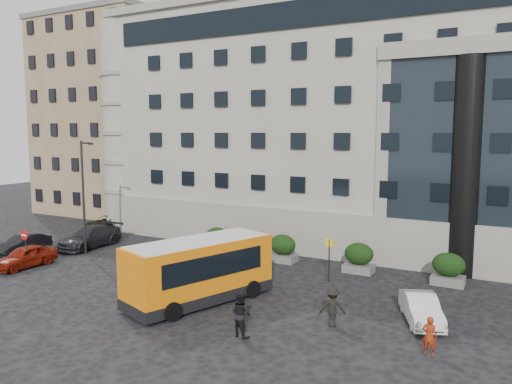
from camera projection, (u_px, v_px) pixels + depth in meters
ground at (200, 292)px, 27.04m from camera, size 120.00×120.00×0.00m
civic_building at (407, 127)px, 42.22m from camera, size 44.00×24.00×18.00m
entrance_column at (466, 168)px, 29.47m from camera, size 1.80×1.80×13.00m
apartment_near at (125, 119)px, 54.71m from camera, size 14.00×14.00×20.00m
apartment_far at (198, 115)px, 71.68m from camera, size 13.00×13.00×22.00m
hedge_a at (217, 240)px, 35.63m from camera, size 1.80×1.26×1.84m
hedge_b at (283, 248)px, 33.14m from camera, size 1.80×1.26×1.84m
hedge_c at (359, 258)px, 30.65m from camera, size 1.80×1.26×1.84m
hedge_d at (448, 269)px, 28.16m from camera, size 1.80×1.26×1.84m
street_lamp at (84, 193)px, 34.84m from camera, size 1.16×0.18×8.00m
bus_stop_sign at (329, 253)px, 28.55m from camera, size 0.50×0.08×2.52m
no_entry_sign at (25, 240)px, 32.16m from camera, size 0.64×0.16×2.32m
minibus at (199, 268)px, 25.21m from camera, size 5.05×8.15×3.21m
red_truck at (159, 207)px, 46.21m from camera, size 3.63×6.32×3.21m
parked_car_a at (25, 257)px, 31.83m from camera, size 1.65×4.07×1.39m
parked_car_b at (23, 244)px, 35.54m from camera, size 1.73×4.16×1.34m
parked_car_c at (90, 237)px, 37.34m from camera, size 2.47×5.47×1.56m
parked_car_d at (109, 223)px, 43.96m from camera, size 2.17×4.58×1.26m
white_taxi at (421, 309)px, 22.64m from camera, size 2.78×4.11×1.28m
pedestrian_a at (429, 336)px, 19.26m from camera, size 0.59×0.40×1.57m
pedestrian_b at (241, 314)px, 21.06m from camera, size 1.09×0.94×1.95m
pedestrian_c at (333, 307)px, 22.14m from camera, size 1.30×1.03×1.77m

